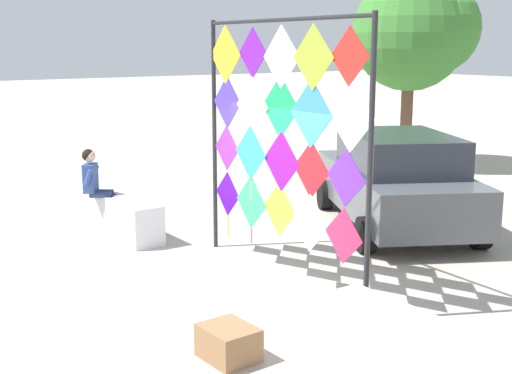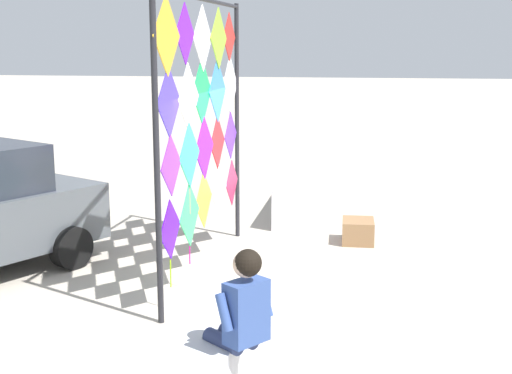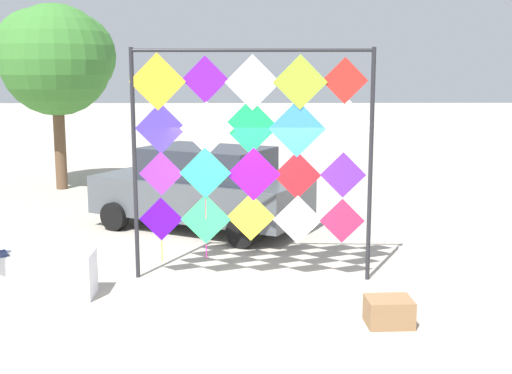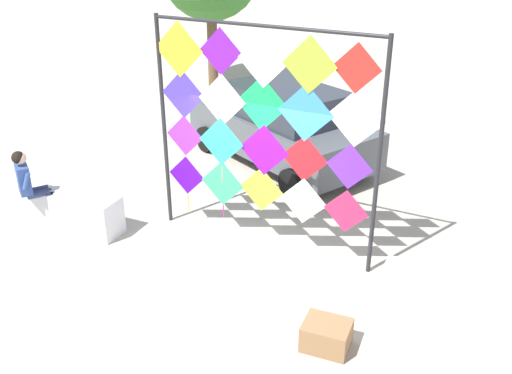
{
  "view_description": "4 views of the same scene",
  "coord_description": "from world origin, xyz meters",
  "views": [
    {
      "loc": [
        7.83,
        -5.23,
        3.38
      ],
      "look_at": [
        -0.52,
        0.64,
        1.27
      ],
      "focal_mm": 48.5,
      "sensor_mm": 36.0,
      "label": 1
    },
    {
      "loc": [
        -9.18,
        -1.58,
        3.13
      ],
      "look_at": [
        0.59,
        0.02,
        1.13
      ],
      "focal_mm": 49.46,
      "sensor_mm": 36.0,
      "label": 2
    },
    {
      "loc": [
        -0.03,
        -9.94,
        3.4
      ],
      "look_at": [
        0.13,
        0.61,
        1.54
      ],
      "focal_mm": 46.59,
      "sensor_mm": 36.0,
      "label": 3
    },
    {
      "loc": [
        3.5,
        -7.27,
        5.21
      ],
      "look_at": [
        0.2,
        0.11,
        1.35
      ],
      "focal_mm": 40.4,
      "sensor_mm": 36.0,
      "label": 4
    }
  ],
  "objects": [
    {
      "name": "ground",
      "position": [
        0.0,
        0.0,
        0.0
      ],
      "size": [
        120.0,
        120.0,
        0.0
      ],
      "primitive_type": "plane",
      "color": "#ADA393"
    },
    {
      "name": "plaza_ledge_right",
      "position": [
        4.09,
        -0.24,
        0.35
      ],
      "size": [
        3.49,
        0.56,
        0.7
      ],
      "primitive_type": "cube",
      "color": "silver",
      "rests_on": "ground"
    },
    {
      "name": "cardboard_box_large",
      "position": [
        1.9,
        -1.43,
        0.19
      ],
      "size": [
        0.63,
        0.53,
        0.37
      ],
      "primitive_type": "cube",
      "rotation": [
        0.0,
        0.0,
        0.04
      ],
      "color": "olive",
      "rests_on": "ground"
    },
    {
      "name": "kite_display_rack",
      "position": [
        0.06,
        0.64,
        2.23
      ],
      "size": [
        3.91,
        0.24,
        3.76
      ],
      "color": "#232328",
      "rests_on": "ground"
    },
    {
      "name": "seated_vendor",
      "position": [
        -3.84,
        -0.55,
        0.91
      ],
      "size": [
        0.7,
        0.74,
        1.54
      ],
      "color": "navy",
      "rests_on": "ground"
    },
    {
      "name": "plaza_ledge_left",
      "position": [
        -4.09,
        -0.24,
        0.35
      ],
      "size": [
        3.49,
        0.56,
        0.7
      ],
      "primitive_type": "cube",
      "color": "silver",
      "rests_on": "ground"
    },
    {
      "name": "parked_car",
      "position": [
        -0.98,
        4.16,
        0.91
      ],
      "size": [
        4.98,
        3.92,
        1.79
      ],
      "color": "#4C5156",
      "rests_on": "ground"
    }
  ]
}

